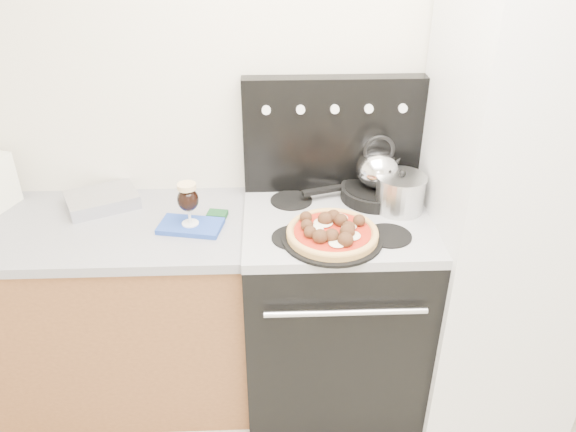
{
  "coord_description": "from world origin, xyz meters",
  "views": [
    {
      "loc": [
        -0.2,
        -0.79,
        2.07
      ],
      "look_at": [
        -0.13,
        1.05,
        1.0
      ],
      "focal_mm": 35.0,
      "sensor_mm": 36.0,
      "label": 1
    }
  ],
  "objects_px": {
    "fridge": "(510,211)",
    "skillet": "(375,193)",
    "beer_glass": "(188,204)",
    "pizza_pan": "(332,238)",
    "tea_kettle": "(378,166)",
    "stock_pot": "(400,194)",
    "stove_body": "(332,310)",
    "pizza": "(332,231)",
    "oven_mitt": "(191,226)",
    "base_cabinet": "(86,314)"
  },
  "relations": [
    {
      "from": "stove_body",
      "to": "fridge",
      "type": "distance_m",
      "value": 0.87
    },
    {
      "from": "base_cabinet",
      "to": "skillet",
      "type": "height_order",
      "value": "skillet"
    },
    {
      "from": "tea_kettle",
      "to": "skillet",
      "type": "bearing_deg",
      "value": 0.0
    },
    {
      "from": "pizza_pan",
      "to": "base_cabinet",
      "type": "bearing_deg",
      "value": 169.94
    },
    {
      "from": "base_cabinet",
      "to": "tea_kettle",
      "type": "distance_m",
      "value": 1.45
    },
    {
      "from": "fridge",
      "to": "pizza_pan",
      "type": "xyz_separation_m",
      "value": [
        -0.74,
        -0.14,
        -0.02
      ]
    },
    {
      "from": "beer_glass",
      "to": "skillet",
      "type": "bearing_deg",
      "value": 13.75
    },
    {
      "from": "oven_mitt",
      "to": "pizza",
      "type": "bearing_deg",
      "value": -13.86
    },
    {
      "from": "pizza",
      "to": "skillet",
      "type": "bearing_deg",
      "value": 55.8
    },
    {
      "from": "base_cabinet",
      "to": "tea_kettle",
      "type": "bearing_deg",
      "value": 6.05
    },
    {
      "from": "oven_mitt",
      "to": "pizza_pan",
      "type": "distance_m",
      "value": 0.57
    },
    {
      "from": "beer_glass",
      "to": "skillet",
      "type": "relative_size",
      "value": 0.61
    },
    {
      "from": "fridge",
      "to": "stock_pot",
      "type": "bearing_deg",
      "value": 169.1
    },
    {
      "from": "beer_glass",
      "to": "stock_pot",
      "type": "xyz_separation_m",
      "value": [
        0.85,
        0.09,
        -0.02
      ]
    },
    {
      "from": "oven_mitt",
      "to": "skillet",
      "type": "distance_m",
      "value": 0.8
    },
    {
      "from": "oven_mitt",
      "to": "stove_body",
      "type": "bearing_deg",
      "value": 2.69
    },
    {
      "from": "oven_mitt",
      "to": "beer_glass",
      "type": "distance_m",
      "value": 0.1
    },
    {
      "from": "pizza_pan",
      "to": "stock_pot",
      "type": "xyz_separation_m",
      "value": [
        0.3,
        0.22,
        0.07
      ]
    },
    {
      "from": "oven_mitt",
      "to": "base_cabinet",
      "type": "bearing_deg",
      "value": 174.13
    },
    {
      "from": "stove_body",
      "to": "pizza",
      "type": "height_order",
      "value": "pizza"
    },
    {
      "from": "skillet",
      "to": "tea_kettle",
      "type": "height_order",
      "value": "tea_kettle"
    },
    {
      "from": "stove_body",
      "to": "skillet",
      "type": "relative_size",
      "value": 2.95
    },
    {
      "from": "pizza_pan",
      "to": "pizza",
      "type": "distance_m",
      "value": 0.03
    },
    {
      "from": "stove_body",
      "to": "beer_glass",
      "type": "relative_size",
      "value": 4.83
    },
    {
      "from": "fridge",
      "to": "skillet",
      "type": "height_order",
      "value": "fridge"
    },
    {
      "from": "oven_mitt",
      "to": "pizza_pan",
      "type": "xyz_separation_m",
      "value": [
        0.55,
        -0.14,
        0.02
      ]
    },
    {
      "from": "base_cabinet",
      "to": "tea_kettle",
      "type": "xyz_separation_m",
      "value": [
        1.29,
        0.14,
        0.64
      ]
    },
    {
      "from": "beer_glass",
      "to": "tea_kettle",
      "type": "distance_m",
      "value": 0.8
    },
    {
      "from": "tea_kettle",
      "to": "stock_pot",
      "type": "relative_size",
      "value": 1.0
    },
    {
      "from": "beer_glass",
      "to": "skillet",
      "type": "xyz_separation_m",
      "value": [
        0.77,
        0.19,
        -0.07
      ]
    },
    {
      "from": "pizza",
      "to": "pizza_pan",
      "type": "bearing_deg",
      "value": 0.0
    },
    {
      "from": "pizza_pan",
      "to": "stock_pot",
      "type": "height_order",
      "value": "stock_pot"
    },
    {
      "from": "fridge",
      "to": "pizza_pan",
      "type": "bearing_deg",
      "value": -169.34
    },
    {
      "from": "fridge",
      "to": "skillet",
      "type": "xyz_separation_m",
      "value": [
        -0.52,
        0.19,
        -0.0
      ]
    },
    {
      "from": "oven_mitt",
      "to": "beer_glass",
      "type": "height_order",
      "value": "beer_glass"
    },
    {
      "from": "stove_body",
      "to": "beer_glass",
      "type": "xyz_separation_m",
      "value": [
        -0.59,
        -0.03,
        0.57
      ]
    },
    {
      "from": "base_cabinet",
      "to": "beer_glass",
      "type": "distance_m",
      "value": 0.78
    },
    {
      "from": "pizza",
      "to": "tea_kettle",
      "type": "xyz_separation_m",
      "value": [
        0.22,
        0.33,
        0.11
      ]
    },
    {
      "from": "fridge",
      "to": "tea_kettle",
      "type": "xyz_separation_m",
      "value": [
        -0.52,
        0.19,
        0.12
      ]
    },
    {
      "from": "base_cabinet",
      "to": "tea_kettle",
      "type": "relative_size",
      "value": 7.35
    },
    {
      "from": "base_cabinet",
      "to": "oven_mitt",
      "type": "distance_m",
      "value": 0.71
    },
    {
      "from": "pizza",
      "to": "stock_pot",
      "type": "distance_m",
      "value": 0.38
    },
    {
      "from": "stove_body",
      "to": "skillet",
      "type": "bearing_deg",
      "value": 41.53
    },
    {
      "from": "fridge",
      "to": "base_cabinet",
      "type": "bearing_deg",
      "value": 178.41
    },
    {
      "from": "stove_body",
      "to": "pizza",
      "type": "xyz_separation_m",
      "value": [
        -0.04,
        -0.16,
        0.52
      ]
    },
    {
      "from": "beer_glass",
      "to": "pizza_pan",
      "type": "relative_size",
      "value": 0.47
    },
    {
      "from": "base_cabinet",
      "to": "tea_kettle",
      "type": "height_order",
      "value": "tea_kettle"
    },
    {
      "from": "stove_body",
      "to": "pizza",
      "type": "bearing_deg",
      "value": -103.34
    },
    {
      "from": "stove_body",
      "to": "tea_kettle",
      "type": "xyz_separation_m",
      "value": [
        0.18,
        0.16,
        0.63
      ]
    },
    {
      "from": "oven_mitt",
      "to": "stock_pot",
      "type": "distance_m",
      "value": 0.86
    }
  ]
}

